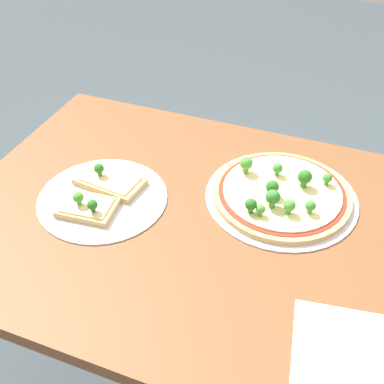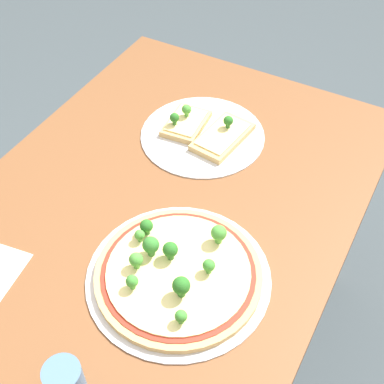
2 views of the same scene
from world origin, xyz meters
TOP-DOWN VIEW (x-y plane):
  - dining_table at (0.00, 0.00)m, footprint 1.31×0.83m
  - pizza_tray_whole at (0.09, 0.14)m, footprint 0.37×0.37m
  - pizza_tray_slice at (-0.32, -0.02)m, footprint 0.32×0.32m
  - paper_menu at (0.30, -0.24)m, footprint 0.23×0.24m

SIDE VIEW (x-z plane):
  - dining_table at x=0.00m, z-range 0.27..1.01m
  - paper_menu at x=0.30m, z-range 0.73..0.74m
  - pizza_tray_slice at x=-0.32m, z-range 0.72..0.77m
  - pizza_tray_whole at x=0.09m, z-range 0.71..0.78m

